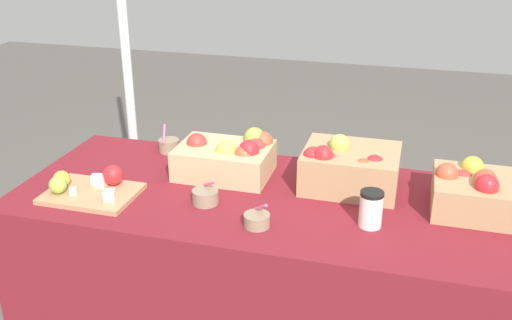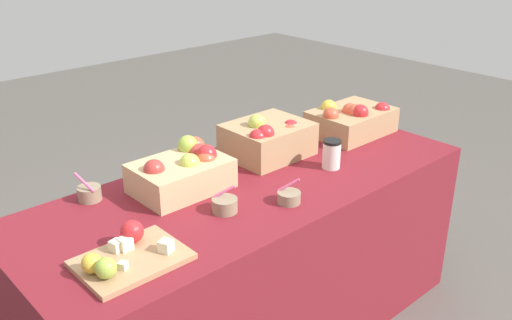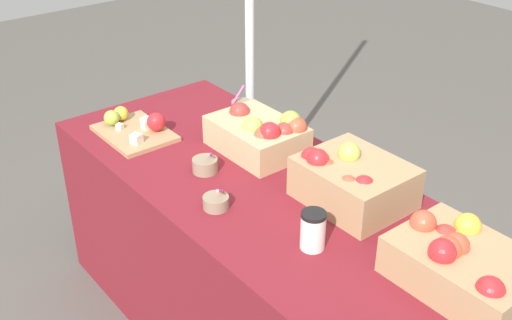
{
  "view_description": "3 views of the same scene",
  "coord_description": "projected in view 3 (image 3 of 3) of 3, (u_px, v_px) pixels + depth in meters",
  "views": [
    {
      "loc": [
        0.44,
        -1.84,
        1.7
      ],
      "look_at": [
        -0.07,
        -0.0,
        0.88
      ],
      "focal_mm": 41.25,
      "sensor_mm": 36.0,
      "label": 1
    },
    {
      "loc": [
        -1.33,
        -1.49,
        1.71
      ],
      "look_at": [
        0.07,
        0.05,
        0.8
      ],
      "focal_mm": 39.23,
      "sensor_mm": 36.0,
      "label": 2
    },
    {
      "loc": [
        1.44,
        -1.21,
        1.9
      ],
      "look_at": [
        -0.07,
        -0.0,
        0.82
      ],
      "focal_mm": 44.57,
      "sensor_mm": 36.0,
      "label": 3
    }
  ],
  "objects": [
    {
      "name": "table",
      "position": [
        269.0,
        270.0,
        2.39
      ],
      "size": [
        1.9,
        0.76,
        0.74
      ],
      "primitive_type": "cube",
      "color": "maroon",
      "rests_on": "ground_plane"
    },
    {
      "name": "apple_crate_left",
      "position": [
        462.0,
        264.0,
        1.73
      ],
      "size": [
        0.39,
        0.28,
        0.17
      ],
      "color": "tan",
      "rests_on": "table"
    },
    {
      "name": "apple_crate_middle",
      "position": [
        351.0,
        181.0,
        2.09
      ],
      "size": [
        0.35,
        0.29,
        0.19
      ],
      "color": "tan",
      "rests_on": "table"
    },
    {
      "name": "apple_crate_right",
      "position": [
        261.0,
        134.0,
        2.4
      ],
      "size": [
        0.36,
        0.25,
        0.17
      ],
      "color": "tan",
      "rests_on": "table"
    },
    {
      "name": "cutting_board_front",
      "position": [
        135.0,
        127.0,
        2.55
      ],
      "size": [
        0.32,
        0.24,
        0.09
      ],
      "color": "tan",
      "rests_on": "table"
    },
    {
      "name": "sample_bowl_near",
      "position": [
        205.0,
        165.0,
        2.29
      ],
      "size": [
        0.09,
        0.09,
        0.09
      ],
      "color": "gray",
      "rests_on": "table"
    },
    {
      "name": "sample_bowl_mid",
      "position": [
        242.0,
        107.0,
        2.72
      ],
      "size": [
        0.09,
        0.09,
        0.11
      ],
      "color": "gray",
      "rests_on": "table"
    },
    {
      "name": "sample_bowl_far",
      "position": [
        216.0,
        202.0,
        2.08
      ],
      "size": [
        0.09,
        0.09,
        0.09
      ],
      "color": "gray",
      "rests_on": "table"
    },
    {
      "name": "coffee_cup",
      "position": [
        313.0,
        230.0,
        1.88
      ],
      "size": [
        0.08,
        0.08,
        0.12
      ],
      "color": "silver",
      "rests_on": "table"
    }
  ]
}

